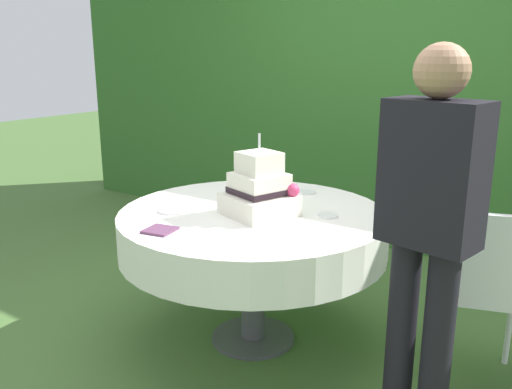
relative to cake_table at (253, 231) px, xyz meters
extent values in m
plane|color=#476B33|center=(0.00, 0.00, -0.64)|extent=(20.00, 20.00, 0.00)
cube|color=#336628|center=(0.00, 2.14, 0.76)|extent=(6.73, 0.66, 2.79)
cylinder|color=#4C4C51|center=(0.00, 0.00, -0.63)|extent=(0.46, 0.46, 0.02)
cylinder|color=#4C4C51|center=(0.00, 0.00, -0.28)|extent=(0.13, 0.13, 0.72)
cylinder|color=brown|center=(0.00, 0.00, 0.09)|extent=(1.39, 1.39, 0.03)
cylinder|color=white|center=(0.00, 0.00, 0.00)|extent=(1.42, 1.42, 0.22)
cube|color=silver|center=(0.06, -0.03, 0.17)|extent=(0.40, 0.40, 0.11)
cube|color=silver|center=(0.06, -0.03, 0.27)|extent=(0.31, 0.31, 0.11)
cube|color=black|center=(0.06, -0.03, 0.24)|extent=(0.32, 0.32, 0.03)
cube|color=silver|center=(0.06, -0.03, 0.38)|extent=(0.23, 0.23, 0.11)
sphere|color=#D13866|center=(0.21, 0.04, 0.25)|extent=(0.07, 0.07, 0.07)
cylinder|color=silver|center=(0.06, -0.03, 0.49)|extent=(0.01, 0.01, 0.09)
cylinder|color=white|center=(0.05, 0.49, 0.12)|extent=(0.11, 0.11, 0.01)
cylinder|color=white|center=(-0.35, -0.24, 0.12)|extent=(0.15, 0.15, 0.01)
cylinder|color=white|center=(0.37, 0.14, 0.12)|extent=(0.11, 0.11, 0.01)
cube|color=#603856|center=(-0.17, -0.51, 0.12)|extent=(0.15, 0.15, 0.01)
cylinder|color=white|center=(1.22, 0.53, -0.41)|extent=(0.03, 0.03, 0.45)
cylinder|color=white|center=(0.91, 0.44, -0.41)|extent=(0.03, 0.03, 0.45)
cylinder|color=white|center=(1.01, 0.13, -0.41)|extent=(0.03, 0.03, 0.45)
cube|color=white|center=(1.11, 0.33, -0.17)|extent=(0.50, 0.50, 0.04)
cube|color=white|center=(1.17, 0.16, 0.05)|extent=(0.39, 0.16, 0.40)
cylinder|color=black|center=(1.07, -0.28, -0.21)|extent=(0.12, 0.12, 0.85)
cylinder|color=black|center=(0.92, -0.25, -0.21)|extent=(0.12, 0.12, 0.85)
cube|color=black|center=(0.99, -0.26, 0.49)|extent=(0.39, 0.27, 0.55)
sphere|color=#A87A5B|center=(0.99, -0.26, 0.86)|extent=(0.20, 0.20, 0.20)
camera|label=1|loc=(1.56, -2.26, 0.94)|focal=38.22mm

